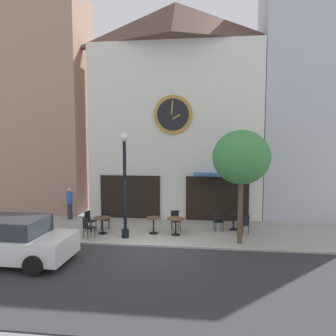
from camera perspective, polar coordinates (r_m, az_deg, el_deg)
name	(u,v)px	position (r m, az deg, el deg)	size (l,w,h in m)	color
ground_plane	(148,253)	(12.00, -3.79, -15.31)	(25.17, 10.13, 0.13)	#9E998E
clock_building	(175,107)	(17.43, 1.34, 11.08)	(9.25, 3.54, 11.59)	silver
neighbor_building_left	(33,106)	(20.57, -23.53, 10.44)	(6.52, 3.19, 12.48)	#9E7A66
neighbor_building_right	(322,91)	(18.96, 26.48, 12.57)	(6.39, 3.21, 13.62)	#B2B2BC
street_lamp	(125,185)	(13.25, -7.97, -3.14)	(0.36, 0.36, 4.48)	black
street_tree	(241,158)	(12.64, 13.34, 1.85)	(2.29, 2.06, 4.58)	brown
cafe_table_near_door	(102,222)	(14.35, -12.00, -9.68)	(0.75, 0.75, 0.73)	black
cafe_table_leftmost	(154,223)	(14.07, -2.67, -10.02)	(0.64, 0.64, 0.73)	black
cafe_table_rightmost	(176,223)	(13.84, 1.43, -10.02)	(0.78, 0.78, 0.75)	black
cafe_table_center	(234,218)	(14.95, 12.02, -9.08)	(0.70, 0.70, 0.76)	black
cafe_chair_near_tree	(175,219)	(14.60, 1.35, -9.33)	(0.51, 0.51, 0.90)	black
cafe_chair_left_end	(89,219)	(14.98, -14.32, -9.12)	(0.49, 0.49, 0.90)	black
cafe_chair_corner	(87,226)	(13.85, -14.62, -10.28)	(0.56, 0.56, 0.90)	black
cafe_chair_outer	(244,223)	(14.26, 13.84, -9.82)	(0.56, 0.56, 0.90)	black
cafe_chair_mid_row	(237,215)	(15.74, 12.51, -8.39)	(0.41, 0.41, 0.90)	black
cafe_chair_facing_wall	(106,217)	(15.15, -11.39, -8.90)	(0.45, 0.45, 0.90)	black
cafe_chair_curbside	(217,220)	(14.61, 8.97, -9.38)	(0.48, 0.48, 0.90)	black
pedestrian_blue	(70,203)	(17.29, -17.65, -6.17)	(0.36, 0.36, 1.67)	#2D2D38
parked_car_white	(9,240)	(12.12, -27.22, -11.75)	(4.33, 2.08, 1.55)	white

